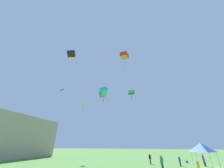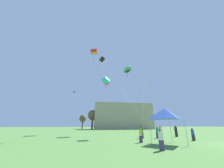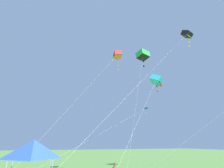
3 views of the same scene
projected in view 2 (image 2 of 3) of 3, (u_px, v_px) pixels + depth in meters
name	position (u px, v px, depth m)	size (l,w,h in m)	color
distant_building	(123.00, 116.00, 57.58)	(26.27, 8.09, 11.31)	tan
tree_far_centre	(128.00, 118.00, 61.51)	(3.56, 3.56, 7.19)	brown
tree_near_right	(83.00, 119.00, 60.65)	(3.27, 3.27, 6.60)	brown
tree_far_left	(93.00, 115.00, 56.41)	(4.11, 4.11, 8.31)	brown
tree_far_right	(148.00, 117.00, 61.49)	(3.94, 3.94, 7.95)	brown
festival_tent	(165.00, 113.00, 13.56)	(2.74, 2.74, 3.67)	#B7B7BC
person_green_shirt	(142.00, 131.00, 18.42)	(0.41, 0.41, 2.01)	#473860
person_yellow_shirt	(141.00, 135.00, 14.08)	(0.35, 0.35, 1.49)	#473860
person_blue_shirt	(193.00, 134.00, 15.92)	(0.35, 0.35, 1.49)	#282833
person_black_shirt	(176.00, 130.00, 21.00)	(0.43, 0.43, 1.81)	#282833
person_teal_shirt	(157.00, 131.00, 18.54)	(0.42, 0.42, 1.77)	#282833
person_white_shirt	(161.00, 138.00, 9.90)	(0.37, 0.37, 1.83)	#473860
kite_blue_delta_0	(75.00, 93.00, 28.73)	(10.45, 19.66, 9.40)	silver
kite_black_box_1	(102.00, 60.00, 38.31)	(12.42, 23.64, 21.75)	silver
kite_red_box_2	(94.00, 52.00, 25.36)	(6.80, 12.72, 16.50)	silver
kite_green_box_3	(127.00, 70.00, 25.35)	(3.62, 4.70, 12.97)	silver
kite_yellow_delta_4	(144.00, 86.00, 42.14)	(10.35, 19.45, 15.03)	silver
kite_cyan_box_5	(106.00, 81.00, 28.54)	(11.02, 12.31, 12.44)	silver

